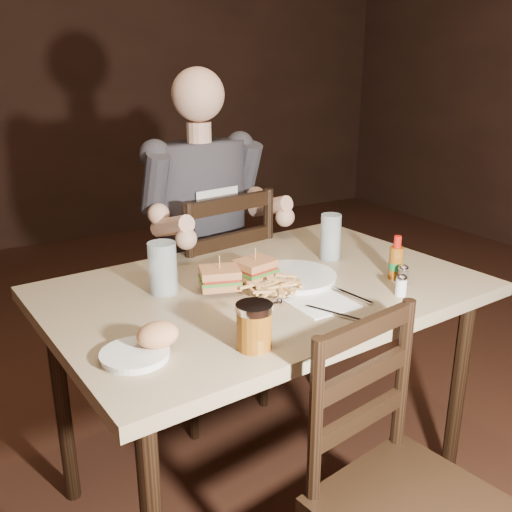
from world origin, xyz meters
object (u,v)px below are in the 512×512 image
syrup_dispenser (254,326)px  hot_sauce (396,257)px  side_plate (135,356)px  glass_left (163,268)px  dinner_plate (293,278)px  glass_right (330,237)px  diner (206,192)px  chair_near (416,511)px  main_table (264,307)px  chair_far (203,301)px

syrup_dispenser → hot_sauce: bearing=11.3°
syrup_dispenser → side_plate: syrup_dispenser is taller
glass_left → hot_sauce: bearing=-20.9°
glass_left → syrup_dispenser: size_ratio=1.36×
side_plate → hot_sauce: bearing=5.4°
dinner_plate → hot_sauce: (0.29, -0.15, 0.06)m
glass_right → hot_sauce: bearing=-75.6°
diner → hot_sauce: size_ratio=6.45×
chair_near → glass_right: bearing=58.3°
diner → syrup_dispenser: diner is taller
syrup_dispenser → main_table: bearing=51.0°
syrup_dispenser → side_plate: (-0.27, 0.09, -0.05)m
main_table → glass_left: 0.34m
glass_right → side_plate: bearing=-157.5°
chair_near → diner: size_ratio=0.95×
syrup_dispenser → side_plate: bearing=155.6°
syrup_dispenser → chair_far: bearing=67.9°
main_table → hot_sauce: size_ratio=9.65×
dinner_plate → chair_near: bearing=-97.2°
glass_right → glass_left: bearing=179.6°
dinner_plate → glass_left: glass_left is taller
glass_right → syrup_dispenser: (-0.55, -0.43, -0.02)m
chair_near → glass_left: 0.93m
chair_far → glass_right: bearing=108.9°
chair_near → main_table: bearing=81.6°
dinner_plate → glass_right: (0.22, 0.11, 0.07)m
chair_far → glass_left: 0.70m
main_table → hot_sauce: (0.39, -0.16, 0.14)m
side_plate → main_table: bearing=26.1°
diner → glass_right: diner is taller
chair_far → glass_left: bearing=45.5°
chair_near → glass_right: (0.31, 0.76, 0.42)m
chair_far → syrup_dispenser: (-0.29, -0.93, 0.35)m
glass_left → chair_near: bearing=-68.4°
glass_right → syrup_dispenser: 0.70m
main_table → chair_near: chair_near is taller
hot_sauce → glass_left: bearing=159.1°
glass_left → diner: bearing=51.3°
diner → glass_left: bearing=-137.8°
chair_near → side_plate: (-0.51, 0.43, 0.35)m
glass_right → side_plate: 0.89m
syrup_dispenser → glass_left: bearing=93.0°
hot_sauce → side_plate: size_ratio=0.89×
diner → glass_right: bearing=-69.4°
main_table → chair_near: (0.02, -0.67, -0.26)m
diner → glass_left: 0.58m
main_table → side_plate: bearing=-153.9°
syrup_dispenser → chair_near: bearing=-58.3°
chair_far → chair_near: chair_far is taller
glass_right → dinner_plate: bearing=-154.7°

